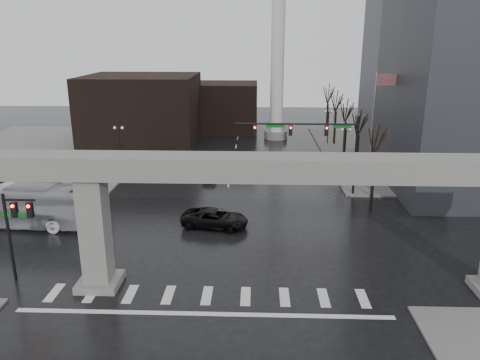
{
  "coord_description": "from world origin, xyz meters",
  "views": [
    {
      "loc": [
        2.96,
        -26.48,
        15.37
      ],
      "look_at": [
        1.7,
        8.81,
        4.5
      ],
      "focal_mm": 35.0,
      "sensor_mm": 36.0,
      "label": 1
    }
  ],
  "objects": [
    {
      "name": "far_car",
      "position": [
        -2.14,
        23.49,
        0.64
      ],
      "size": [
        1.61,
        3.78,
        1.27
      ],
      "primitive_type": "imported",
      "rotation": [
        0.0,
        0.0,
        -0.03
      ],
      "color": "black",
      "rests_on": "ground"
    },
    {
      "name": "elevated_guideway",
      "position": [
        1.26,
        0.0,
        6.88
      ],
      "size": [
        48.0,
        2.6,
        8.7
      ],
      "color": "gray",
      "rests_on": "ground"
    },
    {
      "name": "ground",
      "position": [
        0.0,
        0.0,
        0.0
      ],
      "size": [
        160.0,
        160.0,
        0.0
      ],
      "primitive_type": "plane",
      "color": "black",
      "rests_on": "ground"
    },
    {
      "name": "signal_mast_arm",
      "position": [
        8.99,
        18.8,
        5.83
      ],
      "size": [
        12.12,
        0.43,
        8.0
      ],
      "color": "black",
      "rests_on": "ground"
    },
    {
      "name": "lamp_left_2",
      "position": [
        -13.5,
        42.0,
        3.47
      ],
      "size": [
        1.22,
        0.32,
        5.11
      ],
      "color": "black",
      "rests_on": "ground"
    },
    {
      "name": "sidewalk_nw",
      "position": [
        -26.0,
        36.0,
        0.07
      ],
      "size": [
        28.0,
        36.0,
        0.15
      ],
      "primitive_type": "cube",
      "color": "slate",
      "rests_on": "ground"
    },
    {
      "name": "building_far_left",
      "position": [
        -14.0,
        42.0,
        5.0
      ],
      "size": [
        16.0,
        14.0,
        10.0
      ],
      "primitive_type": "cube",
      "color": "black",
      "rests_on": "ground"
    },
    {
      "name": "tree_right_4",
      "position": [
        14.53,
        50.02,
        3.04
      ],
      "size": [
        1.12,
        1.69,
        8.19
      ],
      "color": "black",
      "rests_on": "ground"
    },
    {
      "name": "city_bus",
      "position": [
        -16.83,
        9.79,
        1.86
      ],
      "size": [
        13.63,
        4.42,
        3.73
      ],
      "primitive_type": "imported",
      "rotation": [
        0.0,
        0.0,
        1.47
      ],
      "color": "silver",
      "rests_on": "ground"
    },
    {
      "name": "smokestack",
      "position": [
        6.0,
        46.0,
        13.35
      ],
      "size": [
        3.6,
        3.6,
        30.0
      ],
      "color": "silver",
      "rests_on": "ground"
    },
    {
      "name": "sidewalk_ne",
      "position": [
        26.0,
        36.0,
        0.07
      ],
      "size": [
        28.0,
        36.0,
        0.15
      ],
      "primitive_type": "cube",
      "color": "slate",
      "rests_on": "ground"
    },
    {
      "name": "signal_left_pole",
      "position": [
        -12.25,
        0.5,
        4.07
      ],
      "size": [
        2.3,
        0.3,
        6.0
      ],
      "color": "black",
      "rests_on": "ground"
    },
    {
      "name": "lamp_right_1",
      "position": [
        13.5,
        28.0,
        3.47
      ],
      "size": [
        1.22,
        0.32,
        5.11
      ],
      "color": "black",
      "rests_on": "ground"
    },
    {
      "name": "lamp_right_0",
      "position": [
        13.5,
        14.0,
        3.47
      ],
      "size": [
        1.22,
        0.32,
        5.11
      ],
      "color": "black",
      "rests_on": "ground"
    },
    {
      "name": "tree_right_3",
      "position": [
        14.53,
        42.02,
        2.98
      ],
      "size": [
        1.11,
        1.66,
        8.02
      ],
      "color": "black",
      "rests_on": "ground"
    },
    {
      "name": "tree_right_2",
      "position": [
        14.53,
        34.02,
        2.91
      ],
      "size": [
        1.1,
        1.63,
        7.85
      ],
      "color": "black",
      "rests_on": "ground"
    },
    {
      "name": "building_far_mid",
      "position": [
        -2.0,
        52.0,
        4.0
      ],
      "size": [
        10.0,
        10.0,
        8.0
      ],
      "primitive_type": "cube",
      "color": "black",
      "rests_on": "ground"
    },
    {
      "name": "pickup_truck",
      "position": [
        -0.45,
        9.9,
        0.78
      ],
      "size": [
        5.93,
        3.46,
        1.55
      ],
      "primitive_type": "imported",
      "rotation": [
        0.0,
        0.0,
        1.41
      ],
      "color": "black",
      "rests_on": "ground"
    },
    {
      "name": "flagpole_assembly",
      "position": [
        15.29,
        22.0,
        7.53
      ],
      "size": [
        2.06,
        0.12,
        12.0
      ],
      "color": "silver",
      "rests_on": "ground"
    },
    {
      "name": "tree_right_1",
      "position": [
        14.53,
        26.02,
        2.85
      ],
      "size": [
        1.09,
        1.61,
        7.67
      ],
      "color": "black",
      "rests_on": "ground"
    },
    {
      "name": "lamp_left_1",
      "position": [
        -13.5,
        28.0,
        3.47
      ],
      "size": [
        1.22,
        0.32,
        5.11
      ],
      "color": "black",
      "rests_on": "ground"
    },
    {
      "name": "tree_right_0",
      "position": [
        14.53,
        18.02,
        2.79
      ],
      "size": [
        1.09,
        1.58,
        7.5
      ],
      "color": "black",
      "rests_on": "ground"
    },
    {
      "name": "lamp_right_2",
      "position": [
        13.5,
        42.0,
        3.47
      ],
      "size": [
        1.22,
        0.32,
        5.11
      ],
      "color": "black",
      "rests_on": "ground"
    },
    {
      "name": "lamp_left_0",
      "position": [
        -13.5,
        14.0,
        3.47
      ],
      "size": [
        1.22,
        0.32,
        5.11
      ],
      "color": "black",
      "rests_on": "ground"
    }
  ]
}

